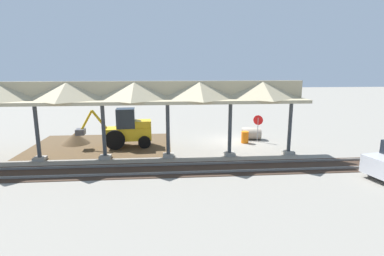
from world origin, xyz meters
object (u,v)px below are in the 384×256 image
at_px(stop_sign, 258,123).
at_px(backhoe, 127,130).
at_px(concrete_pipe, 251,134).
at_px(traffic_barrel, 245,137).

relative_size(stop_sign, backhoe, 0.39).
distance_m(stop_sign, concrete_pipe, 1.29).
bearing_deg(backhoe, stop_sign, -176.21).
distance_m(concrete_pipe, traffic_barrel, 1.39).
xyz_separation_m(stop_sign, backhoe, (9.97, 0.66, -0.23)).
bearing_deg(traffic_barrel, backhoe, 1.89).
relative_size(backhoe, concrete_pipe, 3.26).
bearing_deg(stop_sign, concrete_pipe, -69.75).
height_order(stop_sign, backhoe, backhoe).
distance_m(backhoe, concrete_pipe, 9.83).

